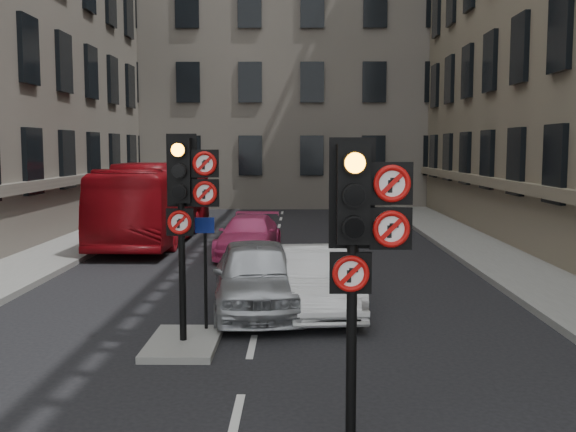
{
  "coord_description": "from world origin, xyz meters",
  "views": [
    {
      "loc": [
        0.78,
        -6.43,
        3.47
      ],
      "look_at": [
        0.67,
        2.03,
        2.6
      ],
      "focal_mm": 42.0,
      "sensor_mm": 36.0,
      "label": 1
    }
  ],
  "objects_px": {
    "car_silver": "(257,276)",
    "motorcycle": "(305,272)",
    "car_white": "(318,280)",
    "signal_near": "(360,227)",
    "motorcyclist": "(346,256)",
    "bus_red": "(157,202)",
    "signal_far": "(186,192)",
    "car_pink": "(249,236)",
    "info_sign": "(205,257)"
  },
  "relations": [
    {
      "from": "car_silver",
      "to": "motorcycle",
      "type": "distance_m",
      "value": 1.9
    },
    {
      "from": "car_white",
      "to": "signal_near",
      "type": "bearing_deg",
      "value": -93.37
    },
    {
      "from": "car_silver",
      "to": "motorcyclist",
      "type": "distance_m",
      "value": 2.47
    },
    {
      "from": "car_white",
      "to": "bus_red",
      "type": "relative_size",
      "value": 0.4
    },
    {
      "from": "signal_far",
      "to": "bus_red",
      "type": "bearing_deg",
      "value": 103.89
    },
    {
      "from": "car_white",
      "to": "car_pink",
      "type": "height_order",
      "value": "car_white"
    },
    {
      "from": "motorcycle",
      "to": "info_sign",
      "type": "xyz_separation_m",
      "value": [
        -1.87,
        -3.35,
        0.91
      ]
    },
    {
      "from": "car_white",
      "to": "car_pink",
      "type": "distance_m",
      "value": 7.69
    },
    {
      "from": "car_white",
      "to": "bus_red",
      "type": "xyz_separation_m",
      "value": [
        -5.64,
        10.81,
        0.77
      ]
    },
    {
      "from": "signal_far",
      "to": "car_white",
      "type": "distance_m",
      "value": 4.02
    },
    {
      "from": "signal_far",
      "to": "car_pink",
      "type": "distance_m",
      "value": 10.21
    },
    {
      "from": "signal_far",
      "to": "car_silver",
      "type": "distance_m",
      "value": 3.34
    },
    {
      "from": "info_sign",
      "to": "car_pink",
      "type": "bearing_deg",
      "value": 87.0
    },
    {
      "from": "info_sign",
      "to": "signal_far",
      "type": "bearing_deg",
      "value": -108.3
    },
    {
      "from": "car_white",
      "to": "motorcyclist",
      "type": "relative_size",
      "value": 2.14
    },
    {
      "from": "signal_near",
      "to": "car_white",
      "type": "distance_m",
      "value": 6.84
    },
    {
      "from": "car_white",
      "to": "motorcycle",
      "type": "xyz_separation_m",
      "value": [
        -0.25,
        1.52,
        -0.13
      ]
    },
    {
      "from": "signal_far",
      "to": "car_pink",
      "type": "height_order",
      "value": "signal_far"
    },
    {
      "from": "car_silver",
      "to": "bus_red",
      "type": "bearing_deg",
      "value": 105.95
    },
    {
      "from": "motorcyclist",
      "to": "car_white",
      "type": "bearing_deg",
      "value": 60.0
    },
    {
      "from": "car_white",
      "to": "info_sign",
      "type": "xyz_separation_m",
      "value": [
        -2.12,
        -1.83,
        0.78
      ]
    },
    {
      "from": "motorcyclist",
      "to": "info_sign",
      "type": "height_order",
      "value": "info_sign"
    },
    {
      "from": "signal_far",
      "to": "motorcycle",
      "type": "xyz_separation_m",
      "value": [
        2.09,
        4.09,
        -2.15
      ]
    },
    {
      "from": "signal_far",
      "to": "car_silver",
      "type": "xyz_separation_m",
      "value": [
        1.05,
        2.51,
        -1.94
      ]
    },
    {
      "from": "car_pink",
      "to": "motorcyclist",
      "type": "bearing_deg",
      "value": -61.6
    },
    {
      "from": "car_pink",
      "to": "motorcycle",
      "type": "xyz_separation_m",
      "value": [
        1.74,
        -5.91,
        -0.08
      ]
    },
    {
      "from": "motorcyclist",
      "to": "motorcycle",
      "type": "bearing_deg",
      "value": -10.25
    },
    {
      "from": "signal_near",
      "to": "car_pink",
      "type": "height_order",
      "value": "signal_near"
    },
    {
      "from": "car_silver",
      "to": "info_sign",
      "type": "distance_m",
      "value": 2.08
    },
    {
      "from": "car_white",
      "to": "motorcycle",
      "type": "distance_m",
      "value": 1.55
    },
    {
      "from": "motorcyclist",
      "to": "car_silver",
      "type": "bearing_deg",
      "value": 32.72
    },
    {
      "from": "motorcycle",
      "to": "car_white",
      "type": "bearing_deg",
      "value": -76.64
    },
    {
      "from": "car_silver",
      "to": "bus_red",
      "type": "distance_m",
      "value": 11.72
    },
    {
      "from": "car_silver",
      "to": "car_white",
      "type": "distance_m",
      "value": 1.29
    },
    {
      "from": "motorcycle",
      "to": "signal_far",
      "type": "bearing_deg",
      "value": -112.92
    },
    {
      "from": "signal_far",
      "to": "info_sign",
      "type": "bearing_deg",
      "value": 73.86
    },
    {
      "from": "signal_near",
      "to": "bus_red",
      "type": "distance_m",
      "value": 18.38
    },
    {
      "from": "car_silver",
      "to": "car_pink",
      "type": "bearing_deg",
      "value": 89.43
    },
    {
      "from": "signal_near",
      "to": "info_sign",
      "type": "relative_size",
      "value": 1.72
    },
    {
      "from": "motorcyclist",
      "to": "car_pink",
      "type": "bearing_deg",
      "value": -70.05
    },
    {
      "from": "signal_far",
      "to": "motorcycle",
      "type": "distance_m",
      "value": 5.07
    },
    {
      "from": "signal_far",
      "to": "info_sign",
      "type": "height_order",
      "value": "signal_far"
    },
    {
      "from": "car_white",
      "to": "car_pink",
      "type": "relative_size",
      "value": 0.94
    },
    {
      "from": "info_sign",
      "to": "signal_near",
      "type": "bearing_deg",
      "value": -65.44
    },
    {
      "from": "signal_far",
      "to": "car_silver",
      "type": "relative_size",
      "value": 0.8
    },
    {
      "from": "signal_near",
      "to": "signal_far",
      "type": "bearing_deg",
      "value": 123.02
    },
    {
      "from": "car_silver",
      "to": "info_sign",
      "type": "xyz_separation_m",
      "value": [
        -0.83,
        -1.77,
        0.7
      ]
    },
    {
      "from": "motorcycle",
      "to": "car_pink",
      "type": "bearing_deg",
      "value": 110.48
    },
    {
      "from": "car_pink",
      "to": "signal_far",
      "type": "bearing_deg",
      "value": -87.59
    },
    {
      "from": "bus_red",
      "to": "signal_near",
      "type": "bearing_deg",
      "value": -70.75
    }
  ]
}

